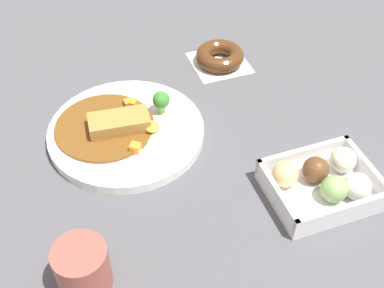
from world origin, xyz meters
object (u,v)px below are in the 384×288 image
curry_plate (125,130)px  coffee_mug (82,268)px  donut_box (324,182)px  chocolate_ring_donut (220,56)px

curry_plate → coffee_mug: 0.30m
donut_box → coffee_mug: (0.39, 0.03, 0.01)m
donut_box → coffee_mug: size_ratio=2.26×
curry_plate → donut_box: bearing=138.4°
donut_box → coffee_mug: coffee_mug is taller
coffee_mug → chocolate_ring_donut: bearing=-131.5°
donut_box → chocolate_ring_donut: size_ratio=1.47×
curry_plate → coffee_mug: (0.13, 0.27, 0.02)m
curry_plate → donut_box: (-0.27, 0.24, 0.01)m
curry_plate → chocolate_ring_donut: (-0.25, -0.15, 0.00)m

